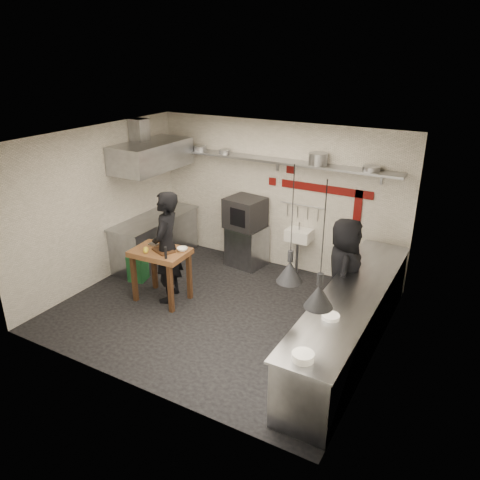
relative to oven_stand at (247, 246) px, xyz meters
The scene contains 47 objects.
floor 1.89m from the oven_stand, 75.15° to the right, with size 5.00×5.00×0.00m, color black.
ceiling 3.03m from the oven_stand, 75.15° to the right, with size 5.00×5.00×0.00m, color silver.
wall_back 1.15m from the oven_stand, 33.86° to the left, with size 5.00×0.04×2.80m, color white.
wall_front 4.04m from the oven_stand, 83.06° to the right, with size 5.00×0.04×2.80m, color white.
wall_left 2.88m from the oven_stand, 138.67° to the right, with size 0.04×4.20×2.80m, color white.
wall_right 3.61m from the oven_stand, 30.95° to the right, with size 0.04×4.20×2.80m, color white.
red_band_horiz 1.94m from the oven_stand, 11.80° to the left, with size 1.70×0.02×0.14m, color #5E0D0A.
red_band_vert 2.20m from the oven_stand, ahead, with size 0.14×0.02×1.10m, color #5E0D0A.
red_tile_a 1.74m from the oven_stand, 22.35° to the left, with size 0.14×0.02×0.14m, color #5E0D0A.
red_tile_b 1.37m from the oven_stand, 38.56° to the left, with size 0.14×0.02×0.14m, color #5E0D0A.
back_shelf 1.79m from the oven_stand, 16.18° to the left, with size 4.60×0.34×0.04m, color gray.
shelf_bracket_left 2.18m from the oven_stand, 168.62° to the left, with size 0.04×0.06×0.24m, color gray.
shelf_bracket_mid 1.71m from the oven_stand, 31.27° to the left, with size 0.04×0.06×0.24m, color gray.
shelf_bracket_right 2.89m from the oven_stand, ahead, with size 0.04×0.06×0.24m, color gray.
pan_far_left 2.11m from the oven_stand, behind, with size 0.26×0.26×0.09m, color gray.
pan_mid_left 1.87m from the oven_stand, 166.38° to the left, with size 0.22×0.22×0.07m, color gray.
stock_pot 2.26m from the oven_stand, ahead, with size 0.33×0.33×0.20m, color gray.
pan_right 2.85m from the oven_stand, ahead, with size 0.29×0.29×0.08m, color gray.
oven_stand is the anchor object (origin of this frame).
combi_oven 0.69m from the oven_stand, 136.17° to the right, with size 0.66×0.62×0.58m, color black.
oven_door 0.75m from the oven_stand, 103.55° to the right, with size 0.53×0.03×0.46m, color #5E0D0A.
oven_glass 0.77m from the oven_stand, 92.23° to the right, with size 0.35×0.02×0.34m, color black.
hand_sink 1.10m from the oven_stand, ahead, with size 0.46×0.34×0.22m, color white.
sink_tap 1.17m from the oven_stand, ahead, with size 0.03×0.03×0.14m, color gray.
sink_drain 1.03m from the oven_stand, ahead, with size 0.06×0.06×0.66m, color gray.
utensil_rail 1.40m from the oven_stand, 15.16° to the left, with size 0.02×0.02×0.90m, color gray.
counter_right 3.17m from the oven_stand, 34.21° to the right, with size 0.70×3.80×0.90m, color gray.
counter_right_top 3.21m from the oven_stand, 34.21° to the right, with size 0.76×3.90×0.03m, color gray.
plate_stack 4.40m from the oven_stand, 53.53° to the right, with size 0.24×0.24×0.09m, color white.
small_bowl_right 3.68m from the oven_stand, 44.99° to the right, with size 0.22×0.22×0.05m, color white.
counter_left 1.83m from the oven_stand, 156.40° to the right, with size 0.70×1.90×0.90m, color gray.
counter_left_top 1.90m from the oven_stand, 156.40° to the right, with size 0.76×2.00×0.03m, color gray.
extractor_hood 2.50m from the oven_stand, 155.76° to the right, with size 0.78×1.60×0.50m, color gray.
hood_duct 2.95m from the oven_stand, 158.68° to the right, with size 0.28×0.28×0.50m, color gray.
green_bin 2.14m from the oven_stand, 132.36° to the right, with size 0.30×0.30×0.50m, color #1B572B.
prep_table 2.02m from the oven_stand, 106.77° to the right, with size 0.92×0.64×0.92m, color brown, non-canonical shape.
cutting_board 2.07m from the oven_stand, 104.54° to the right, with size 0.35×0.25×0.03m, color #472A18.
pepper_mill 2.25m from the oven_stand, 97.60° to the right, with size 0.04×0.04×0.20m, color black.
lemon_a 2.29m from the oven_stand, 109.47° to the right, with size 0.09×0.09×0.09m, color yellow.
lemon_b 2.32m from the oven_stand, 108.10° to the right, with size 0.08×0.08×0.08m, color yellow.
veg_ball 1.95m from the oven_stand, 103.89° to the right, with size 0.11×0.11×0.11m, color #41812D.
steel_tray 2.06m from the oven_stand, 113.59° to the right, with size 0.16×0.11×0.03m, color gray.
bowl 1.87m from the oven_stand, 97.76° to the right, with size 0.18×0.18×0.06m, color white.
heat_lamp_near 3.72m from the oven_stand, 52.35° to the right, with size 0.33×0.33×1.47m, color black, non-canonical shape.
heat_lamp_far 4.33m from the oven_stand, 50.01° to the right, with size 0.33×0.33×1.45m, color black, non-canonical shape.
chef_left 1.99m from the oven_stand, 105.39° to the right, with size 0.69×0.46×1.90m, color black.
chef_right 2.56m from the oven_stand, 25.65° to the right, with size 0.83×0.54×1.71m, color black.
Camera 1 is at (3.56, -5.63, 4.01)m, focal length 35.00 mm.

